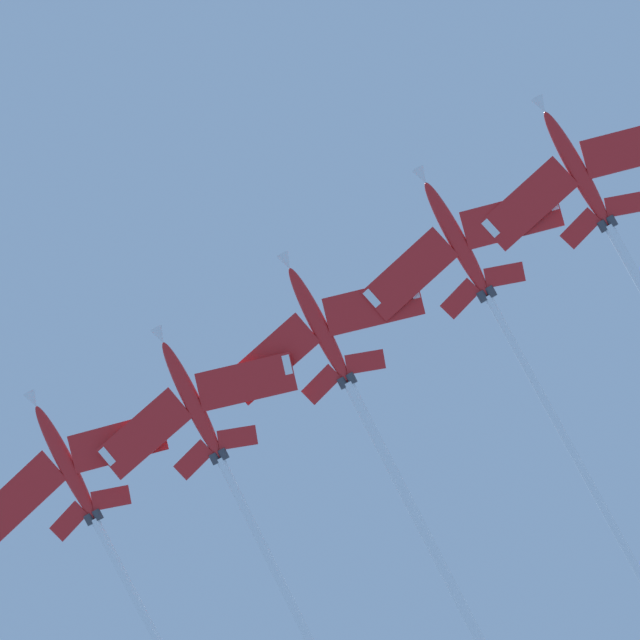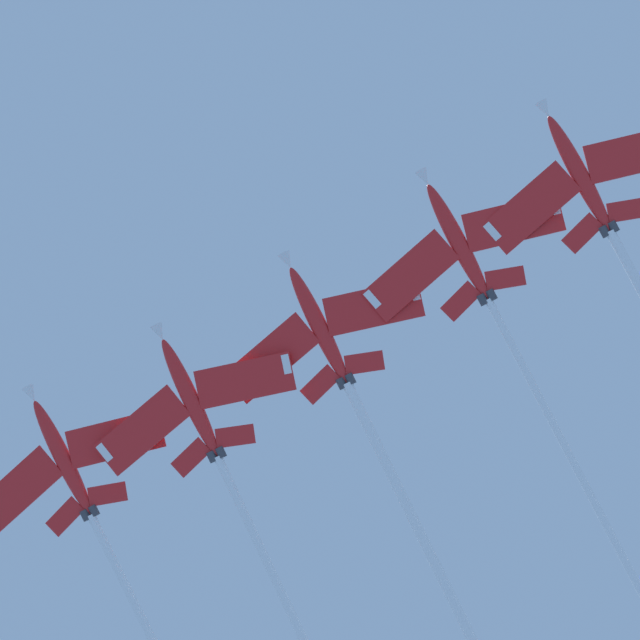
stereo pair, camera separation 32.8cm
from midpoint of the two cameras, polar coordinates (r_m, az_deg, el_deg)
name	(u,v)px [view 2 (the right image)]	position (r m, az deg, el deg)	size (l,w,h in m)	color
jet_far_left	(635,278)	(137.08, 11.91, 1.60)	(22.80, 50.15, 12.70)	red
jet_inner_left	(508,338)	(136.27, 7.17, -0.70)	(24.59, 56.03, 14.13)	red
jet_centre	(385,461)	(136.69, 2.44, -5.44)	(23.82, 55.77, 14.00)	red
jet_inner_right	(247,519)	(137.31, -2.88, -7.64)	(24.06, 58.26, 13.48)	red
jet_far_right	(109,550)	(141.18, -8.17, -8.74)	(23.51, 50.81, 12.57)	red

